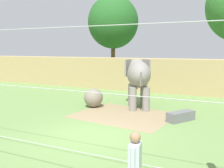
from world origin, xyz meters
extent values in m
plane|color=#6B8E4C|center=(0.00, 0.00, 0.00)|extent=(120.00, 120.00, 0.00)
cube|color=#937F5B|center=(-0.12, 3.48, 0.00)|extent=(5.18, 4.42, 0.01)
cube|color=tan|center=(0.00, 11.49, 1.27)|extent=(36.00, 1.80, 2.54)
cylinder|color=gray|center=(-0.60, 5.70, 0.64)|extent=(0.40, 0.40, 1.28)
cylinder|color=gray|center=(0.04, 5.99, 0.64)|extent=(0.40, 0.40, 1.28)
cylinder|color=gray|center=(-0.07, 4.51, 0.64)|extent=(0.40, 0.40, 1.28)
cylinder|color=gray|center=(0.58, 4.80, 0.64)|extent=(0.40, 0.40, 1.28)
ellipsoid|color=gray|center=(-0.01, 5.25, 1.90)|extent=(2.14, 2.69, 1.46)
ellipsoid|color=gray|center=(-0.62, 6.61, 2.16)|extent=(1.29, 1.24, 1.06)
cube|color=gray|center=(-1.09, 6.30, 2.16)|extent=(0.10, 0.82, 1.01)
cube|color=gray|center=(-0.09, 6.75, 2.16)|extent=(0.68, 0.61, 1.01)
cylinder|color=gray|center=(-0.78, 6.97, 1.78)|extent=(0.45, 0.53, 0.57)
cylinder|color=gray|center=(-0.83, 7.07, 1.38)|extent=(0.35, 0.39, 0.54)
cylinder|color=gray|center=(-0.86, 7.14, 1.00)|extent=(0.25, 0.25, 0.50)
cylinder|color=gray|center=(0.53, 4.04, 1.81)|extent=(0.20, 0.29, 0.73)
sphere|color=gray|center=(-2.43, 4.43, 0.54)|extent=(1.08, 1.08, 1.08)
cylinder|color=#B7B7BC|center=(0.00, -2.95, 0.71)|extent=(11.17, 0.02, 0.02)
cylinder|color=#B7B7BC|center=(0.00, -2.95, 2.26)|extent=(11.17, 0.02, 0.02)
cylinder|color=#B7B7BC|center=(0.00, -2.95, 3.81)|extent=(11.17, 0.02, 0.02)
cube|color=silver|center=(3.11, -3.59, 1.16)|extent=(0.28, 0.39, 0.56)
sphere|color=#A87A5B|center=(3.11, -3.59, 1.56)|extent=(0.22, 0.22, 0.22)
cylinder|color=silver|center=(3.15, -3.83, 1.16)|extent=(0.10, 0.10, 0.54)
cylinder|color=silver|center=(3.07, -3.36, 1.16)|extent=(0.10, 0.10, 0.54)
cube|color=black|center=(2.98, -3.35, 0.94)|extent=(0.03, 0.07, 0.14)
cube|color=slate|center=(2.63, 3.62, 0.22)|extent=(1.17, 1.45, 0.44)
cylinder|color=brown|center=(-7.29, 17.28, 1.92)|extent=(0.44, 0.44, 3.84)
ellipsoid|color=#235B23|center=(-7.29, 17.28, 6.10)|extent=(5.31, 5.31, 5.58)
camera|label=1|loc=(4.84, -8.27, 3.29)|focal=41.97mm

